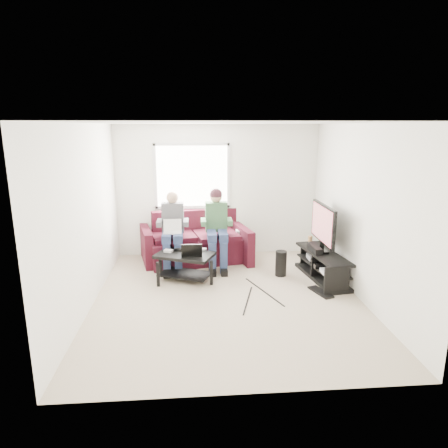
% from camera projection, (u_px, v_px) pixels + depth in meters
% --- Properties ---
extents(floor, '(4.50, 4.50, 0.00)m').
position_uv_depth(floor, '(227.00, 298.00, 6.09)').
color(floor, '#C2AF97').
rests_on(floor, ground).
extents(ceiling, '(4.50, 4.50, 0.00)m').
position_uv_depth(ceiling, '(228.00, 123.00, 5.47)').
color(ceiling, white).
rests_on(ceiling, wall_back).
extents(wall_back, '(4.50, 0.00, 4.50)m').
position_uv_depth(wall_back, '(218.00, 191.00, 7.96)').
color(wall_back, white).
rests_on(wall_back, floor).
extents(wall_front, '(4.50, 0.00, 4.50)m').
position_uv_depth(wall_front, '(250.00, 269.00, 3.60)').
color(wall_front, white).
rests_on(wall_front, floor).
extents(wall_left, '(0.00, 4.50, 4.50)m').
position_uv_depth(wall_left, '(86.00, 218.00, 5.62)').
color(wall_left, white).
rests_on(wall_left, floor).
extents(wall_right, '(0.00, 4.50, 4.50)m').
position_uv_depth(wall_right, '(361.00, 213.00, 5.94)').
color(wall_right, white).
rests_on(wall_right, floor).
extents(window, '(1.48, 0.04, 1.28)m').
position_uv_depth(window, '(192.00, 176.00, 7.83)').
color(window, white).
rests_on(window, wall_back).
extents(sofa, '(2.20, 1.29, 0.94)m').
position_uv_depth(sofa, '(195.00, 243.00, 7.74)').
color(sofa, '#46111C').
rests_on(sofa, floor).
extents(person_left, '(0.40, 0.70, 1.40)m').
position_uv_depth(person_left, '(173.00, 227.00, 7.24)').
color(person_left, navy).
rests_on(person_left, sofa).
extents(person_right, '(0.40, 0.71, 1.44)m').
position_uv_depth(person_right, '(217.00, 223.00, 7.31)').
color(person_right, navy).
rests_on(person_right, sofa).
extents(laptop_silver, '(0.34, 0.26, 0.24)m').
position_uv_depth(laptop_silver, '(172.00, 230.00, 7.09)').
color(laptop_silver, silver).
rests_on(laptop_silver, person_left).
extents(coffee_table, '(1.08, 0.89, 0.47)m').
position_uv_depth(coffee_table, '(185.00, 261.00, 6.75)').
color(coffee_table, black).
rests_on(coffee_table, floor).
extents(laptop_black, '(0.40, 0.34, 0.24)m').
position_uv_depth(laptop_black, '(192.00, 248.00, 6.62)').
color(laptop_black, black).
rests_on(laptop_black, coffee_table).
extents(controller_a, '(0.16, 0.14, 0.04)m').
position_uv_depth(controller_a, '(168.00, 251.00, 6.81)').
color(controller_a, silver).
rests_on(controller_a, coffee_table).
extents(controller_b, '(0.16, 0.12, 0.04)m').
position_uv_depth(controller_b, '(179.00, 250.00, 6.88)').
color(controller_b, black).
rests_on(controller_b, coffee_table).
extents(controller_c, '(0.16, 0.13, 0.04)m').
position_uv_depth(controller_c, '(202.00, 249.00, 6.88)').
color(controller_c, gray).
rests_on(controller_c, coffee_table).
extents(tv_stand, '(0.61, 1.46, 0.47)m').
position_uv_depth(tv_stand, '(323.00, 267.00, 6.83)').
color(tv_stand, black).
rests_on(tv_stand, floor).
extents(tv, '(0.12, 1.10, 0.81)m').
position_uv_depth(tv, '(323.00, 225.00, 6.76)').
color(tv, black).
rests_on(tv, tv_stand).
extents(soundbar, '(0.12, 0.50, 0.10)m').
position_uv_depth(soundbar, '(315.00, 248.00, 6.84)').
color(soundbar, black).
rests_on(soundbar, tv_stand).
extents(drink_cup, '(0.08, 0.08, 0.12)m').
position_uv_depth(drink_cup, '(310.00, 239.00, 7.36)').
color(drink_cup, '#AB7C49').
rests_on(drink_cup, tv_stand).
extents(console_white, '(0.30, 0.22, 0.06)m').
position_uv_depth(console_white, '(331.00, 271.00, 6.43)').
color(console_white, silver).
rests_on(console_white, tv_stand).
extents(console_grey, '(0.34, 0.26, 0.08)m').
position_uv_depth(console_grey, '(317.00, 257.00, 7.10)').
color(console_grey, gray).
rests_on(console_grey, tv_stand).
extents(console_black, '(0.38, 0.30, 0.07)m').
position_uv_depth(console_black, '(324.00, 264.00, 6.76)').
color(console_black, black).
rests_on(console_black, tv_stand).
extents(subwoofer, '(0.20, 0.20, 0.45)m').
position_uv_depth(subwoofer, '(281.00, 263.00, 6.97)').
color(subwoofer, black).
rests_on(subwoofer, floor).
extents(keyboard_floor, '(0.31, 0.52, 0.03)m').
position_uv_depth(keyboard_floor, '(321.00, 292.00, 6.28)').
color(keyboard_floor, black).
rests_on(keyboard_floor, floor).
extents(end_table, '(0.33, 0.33, 0.60)m').
position_uv_depth(end_table, '(241.00, 246.00, 7.81)').
color(end_table, black).
rests_on(end_table, floor).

